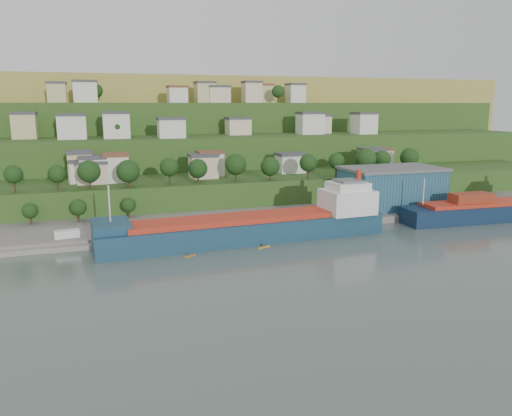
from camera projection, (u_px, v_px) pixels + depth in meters
name	position (u px, v px, depth m)	size (l,w,h in m)	color
ground	(285.00, 248.00, 121.43)	(500.00, 500.00, 0.00)	#485852
quay	(313.00, 218.00, 153.54)	(220.00, 26.00, 4.00)	slate
pebble_beach	(49.00, 244.00, 125.32)	(40.00, 18.00, 2.40)	slate
hillside	(176.00, 167.00, 278.48)	(360.00, 211.54, 96.00)	#284719
cargo_ship_near	(255.00, 228.00, 128.42)	(75.36, 15.75, 19.23)	#14314D
cargo_ship_far	(504.00, 210.00, 152.62)	(63.42, 13.43, 17.12)	#0C1F36
warehouse	(391.00, 187.00, 159.49)	(31.04, 19.07, 12.80)	navy
caravan	(67.00, 235.00, 123.46)	(5.90, 2.46, 2.75)	silver
dinghy	(106.00, 239.00, 123.99)	(3.90, 1.46, 0.78)	silver
kayak_orange	(190.00, 255.00, 114.99)	(2.84, 1.38, 0.71)	#CA6A12
kayak_yellow	(264.00, 246.00, 122.16)	(3.40, 1.90, 0.86)	gold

